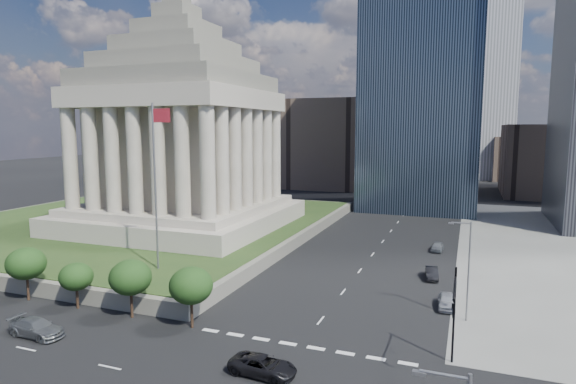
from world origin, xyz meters
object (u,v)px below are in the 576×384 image
at_px(war_memorial, 180,114).
at_px(traffic_signal_ne, 454,308).
at_px(street_lamp_north, 467,265).
at_px(flagpole, 156,177).
at_px(parked_sedan_near, 447,301).
at_px(parked_sedan_mid, 432,273).
at_px(pickup_truck, 263,366).
at_px(parked_sedan_far, 437,247).
at_px(suv_grey, 36,328).

xyz_separation_m(war_memorial, traffic_signal_ne, (46.50, -34.30, -16.15)).
bearing_deg(street_lamp_north, flagpole, -178.37).
relative_size(parked_sedan_near, parked_sedan_mid, 1.03).
relative_size(pickup_truck, parked_sedan_mid, 1.25).
relative_size(traffic_signal_ne, pickup_truck, 1.50).
height_order(war_memorial, parked_sedan_far, war_memorial).
height_order(flagpole, parked_sedan_near, flagpole).
bearing_deg(pickup_truck, street_lamp_north, -36.66).
bearing_deg(parked_sedan_mid, parked_sedan_far, 83.60).
bearing_deg(street_lamp_north, war_memorial, 154.08).
bearing_deg(traffic_signal_ne, flagpole, 163.29).
xyz_separation_m(suv_grey, parked_sedan_far, (32.27, 45.36, -0.10)).
distance_m(flagpole, parked_sedan_mid, 36.24).
relative_size(war_memorial, parked_sedan_far, 9.41).
bearing_deg(traffic_signal_ne, suv_grey, -169.84).
xyz_separation_m(street_lamp_north, parked_sedan_mid, (-4.06, 12.86, -4.96)).
bearing_deg(war_memorial, flagpole, -63.11).
distance_m(suv_grey, parked_sedan_far, 55.67).
bearing_deg(pickup_truck, traffic_signal_ne, -64.05).
xyz_separation_m(street_lamp_north, pickup_truck, (-14.40, -16.78, -4.92)).
bearing_deg(parked_sedan_far, war_memorial, -170.77).
bearing_deg(parked_sedan_far, suv_grey, -122.36).
xyz_separation_m(war_memorial, street_lamp_north, (47.33, -23.00, -15.74)).
bearing_deg(suv_grey, pickup_truck, -84.84).
bearing_deg(flagpole, parked_sedan_far, 42.89).
distance_m(traffic_signal_ne, parked_sedan_far, 39.37).
height_order(flagpole, parked_sedan_far, flagpole).
bearing_deg(parked_sedan_far, parked_sedan_near, -81.15).
distance_m(street_lamp_north, parked_sedan_far, 28.41).
distance_m(flagpole, parked_sedan_near, 35.77).
height_order(pickup_truck, suv_grey, suv_grey).
bearing_deg(traffic_signal_ne, parked_sedan_far, 95.14).
distance_m(war_memorial, suv_grey, 46.87).
bearing_deg(street_lamp_north, parked_sedan_mid, 107.53).
xyz_separation_m(war_memorial, suv_grey, (10.73, -40.72, -20.59)).
height_order(street_lamp_north, parked_sedan_mid, street_lamp_north).
xyz_separation_m(suv_grey, parked_sedan_near, (34.77, 20.66, -0.06)).
bearing_deg(parked_sedan_far, parked_sedan_mid, -85.89).
distance_m(war_memorial, parked_sedan_mid, 49.02).
bearing_deg(parked_sedan_near, war_memorial, 152.14).
xyz_separation_m(parked_sedan_near, parked_sedan_mid, (-2.23, 9.91, -0.04)).
relative_size(pickup_truck, suv_grey, 0.96).
bearing_deg(street_lamp_north, parked_sedan_far, 98.90).
bearing_deg(flagpole, traffic_signal_ne, -16.71).
height_order(traffic_signal_ne, pickup_truck, traffic_signal_ne).
xyz_separation_m(traffic_signal_ne, parked_sedan_far, (-3.50, 38.95, -4.54)).
xyz_separation_m(parked_sedan_near, parked_sedan_far, (-2.50, 24.69, -0.04)).
bearing_deg(war_memorial, suv_grey, -75.24).
bearing_deg(street_lamp_north, suv_grey, -154.17).
height_order(traffic_signal_ne, parked_sedan_mid, traffic_signal_ne).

